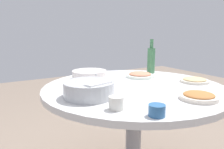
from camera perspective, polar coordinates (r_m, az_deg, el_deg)
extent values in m
cylinder|color=#99999E|center=(1.62, 5.41, -15.76)|extent=(0.11, 0.11, 0.68)
cylinder|color=silver|center=(1.50, 5.66, -3.53)|extent=(1.19, 1.19, 0.04)
cylinder|color=#B2B5BA|center=(1.24, -5.84, -3.77)|extent=(0.28, 0.28, 0.09)
ellipsoid|color=white|center=(1.24, -5.84, -3.58)|extent=(0.23, 0.23, 0.10)
cube|color=white|center=(1.17, -3.50, -2.22)|extent=(0.09, 0.16, 0.01)
cylinder|color=white|center=(1.70, -5.70, -0.05)|extent=(0.26, 0.26, 0.06)
cylinder|color=#331B0A|center=(1.70, -5.70, -0.23)|extent=(0.23, 0.23, 0.04)
cylinder|color=silver|center=(1.70, -5.72, 0.69)|extent=(0.28, 0.04, 0.01)
cylinder|color=white|center=(1.77, 7.08, -0.34)|extent=(0.22, 0.22, 0.02)
ellipsoid|color=tan|center=(1.77, 7.09, 0.14)|extent=(0.17, 0.17, 0.03)
cylinder|color=silver|center=(1.29, 21.02, -5.38)|extent=(0.20, 0.20, 0.02)
ellipsoid|color=#AD6934|center=(1.29, 21.07, -4.77)|extent=(0.16, 0.16, 0.03)
cylinder|color=silver|center=(1.70, 20.09, -1.52)|extent=(0.20, 0.20, 0.02)
ellipsoid|color=tan|center=(1.70, 20.12, -1.12)|extent=(0.16, 0.16, 0.02)
cylinder|color=#3E774C|center=(1.95, 9.83, 3.49)|extent=(0.06, 0.06, 0.21)
cylinder|color=#3E774C|center=(1.93, 9.98, 7.69)|extent=(0.03, 0.03, 0.07)
cylinder|color=silver|center=(1.05, 1.08, -7.19)|extent=(0.07, 0.07, 0.06)
cylinder|color=#2D6098|center=(0.99, 11.25, -8.86)|extent=(0.07, 0.07, 0.05)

